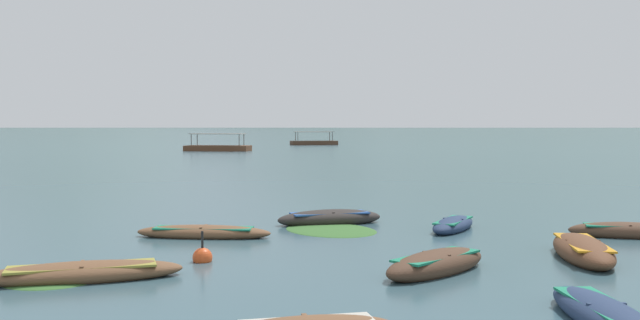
# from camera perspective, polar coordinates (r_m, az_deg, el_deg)

# --- Properties ---
(ground_plane) EXTENTS (6000.00, 6000.00, 0.00)m
(ground_plane) POSITION_cam_1_polar(r_m,az_deg,el_deg) (1506.42, -0.95, 2.72)
(ground_plane) COLOR #385660
(mountain_1) EXTENTS (1092.65, 1092.65, 336.58)m
(mountain_1) POSITION_cam_1_polar(r_m,az_deg,el_deg) (1933.32, -20.03, 7.57)
(mountain_1) COLOR slate
(mountain_1) RESTS_ON ground
(mountain_2) EXTENTS (1081.52, 1081.52, 268.47)m
(mountain_2) POSITION_cam_1_polar(r_m,az_deg,el_deg) (1693.27, 3.03, 7.27)
(mountain_2) COLOR #56665B
(mountain_2) RESTS_ON ground
(mountain_3) EXTENTS (2063.78, 2063.78, 500.02)m
(mountain_3) POSITION_cam_1_polar(r_m,az_deg,el_deg) (2120.24, 15.33, 9.43)
(mountain_3) COLOR slate
(mountain_3) RESTS_ON ground
(rowboat_0) EXTENTS (4.55, 2.35, 0.52)m
(rowboat_0) POSITION_cam_1_polar(r_m,az_deg,el_deg) (16.56, -18.80, -8.71)
(rowboat_0) COLOR brown
(rowboat_0) RESTS_ON ground
(rowboat_1) EXTENTS (4.27, 1.46, 0.48)m
(rowboat_1) POSITION_cam_1_polar(r_m,az_deg,el_deg) (21.87, -9.46, -5.84)
(rowboat_1) COLOR brown
(rowboat_1) RESTS_ON ground
(rowboat_2) EXTENTS (3.27, 3.28, 0.66)m
(rowboat_2) POSITION_cam_1_polar(r_m,az_deg,el_deg) (16.70, 9.46, -8.35)
(rowboat_2) COLOR #4C3323
(rowboat_2) RESTS_ON ground
(rowboat_3) EXTENTS (1.16, 3.97, 0.56)m
(rowboat_3) POSITION_cam_1_polar(r_m,az_deg,el_deg) (13.17, 22.29, -11.71)
(rowboat_3) COLOR navy
(rowboat_3) RESTS_ON ground
(rowboat_4) EXTENTS (3.95, 2.25, 0.64)m
(rowboat_4) POSITION_cam_1_polar(r_m,az_deg,el_deg) (24.44, 0.81, -4.77)
(rowboat_4) COLOR #2D2826
(rowboat_4) RESTS_ON ground
(rowboat_5) EXTENTS (3.65, 1.79, 0.58)m
(rowboat_5) POSITION_cam_1_polar(r_m,az_deg,el_deg) (23.59, 23.81, -5.33)
(rowboat_5) COLOR #4C3323
(rowboat_5) RESTS_ON ground
(rowboat_6) EXTENTS (2.37, 3.29, 0.53)m
(rowboat_6) POSITION_cam_1_polar(r_m,az_deg,el_deg) (23.49, 10.80, -5.21)
(rowboat_6) COLOR navy
(rowboat_6) RESTS_ON ground
(rowboat_7) EXTENTS (1.81, 4.13, 0.70)m
(rowboat_7) POSITION_cam_1_polar(r_m,az_deg,el_deg) (19.37, 20.62, -6.90)
(rowboat_7) COLOR brown
(rowboat_7) RESTS_ON ground
(ferry_0) EXTENTS (9.06, 4.63, 2.54)m
(ferry_0) POSITION_cam_1_polar(r_m,az_deg,el_deg) (94.89, -8.33, 1.01)
(ferry_0) COLOR brown
(ferry_0) RESTS_ON ground
(ferry_1) EXTENTS (8.50, 4.36, 2.54)m
(ferry_1) POSITION_cam_1_polar(r_m,az_deg,el_deg) (122.52, -0.50, 1.45)
(ferry_1) COLOR #4C3323
(ferry_1) RESTS_ON ground
(mooring_buoy) EXTENTS (0.50, 0.50, 0.92)m
(mooring_buoy) POSITION_cam_1_polar(r_m,az_deg,el_deg) (18.04, -9.56, -7.83)
(mooring_buoy) COLOR #DB4C1E
(mooring_buoy) RESTS_ON ground
(weed_patch_3) EXTENTS (4.15, 4.42, 0.14)m
(weed_patch_3) POSITION_cam_1_polar(r_m,az_deg,el_deg) (23.07, 0.88, -5.73)
(weed_patch_3) COLOR #38662D
(weed_patch_3) RESTS_ON ground
(weed_patch_4) EXTENTS (2.60, 2.62, 0.14)m
(weed_patch_4) POSITION_cam_1_polar(r_m,az_deg,el_deg) (16.92, -20.99, -9.07)
(weed_patch_4) COLOR #38662D
(weed_patch_4) RESTS_ON ground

